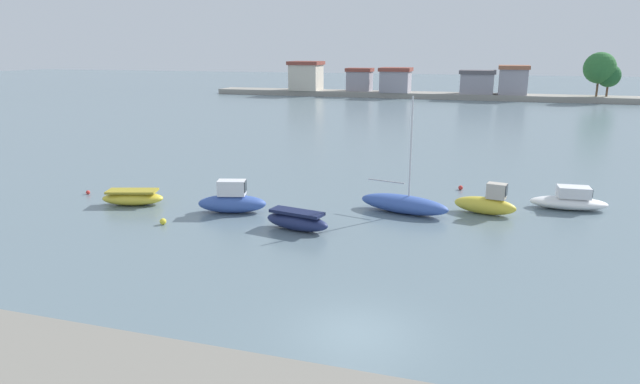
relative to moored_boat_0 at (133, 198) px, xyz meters
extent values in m
plane|color=slate|center=(16.83, -11.36, -0.45)|extent=(400.00, 400.00, 0.00)
ellipsoid|color=yellow|center=(0.00, 0.00, -0.05)|extent=(3.98, 2.47, 0.80)
cube|color=#A8952A|center=(0.00, 0.00, 0.42)|extent=(3.20, 2.03, 0.13)
ellipsoid|color=#3856A8|center=(6.53, 0.33, 0.07)|extent=(4.21, 2.46, 1.03)
cube|color=silver|center=(6.54, 0.33, 1.03)|extent=(1.74, 1.24, 0.88)
cube|color=black|center=(7.30, 0.55, 1.12)|extent=(0.28, 0.76, 0.62)
ellipsoid|color=navy|center=(11.23, -1.61, 0.00)|extent=(3.78, 1.79, 0.89)
cube|color=#161E41|center=(11.23, -1.61, 0.52)|extent=(3.03, 1.47, 0.16)
ellipsoid|color=#3856A8|center=(16.11, 3.16, 0.08)|extent=(5.57, 2.77, 1.05)
cylinder|color=silver|center=(16.40, 3.09, 3.46)|extent=(0.10, 0.10, 5.70)
cylinder|color=#B7B7BC|center=(15.00, 3.43, 1.31)|extent=(2.24, 0.62, 0.08)
ellipsoid|color=yellow|center=(20.61, 4.38, 0.05)|extent=(3.67, 1.79, 0.99)
cube|color=#BCB2A3|center=(21.19, 4.26, 0.98)|extent=(1.16, 0.87, 0.89)
cube|color=black|center=(21.71, 4.16, 1.07)|extent=(0.20, 0.61, 0.62)
ellipsoid|color=white|center=(25.37, 6.89, -0.08)|extent=(4.48, 1.97, 0.74)
cube|color=silver|center=(25.59, 6.90, 0.61)|extent=(1.88, 1.26, 0.64)
cube|color=black|center=(26.49, 6.96, 0.68)|extent=(0.15, 1.04, 0.45)
sphere|color=yellow|center=(3.97, -2.92, -0.27)|extent=(0.35, 0.35, 0.35)
sphere|color=red|center=(18.97, 9.69, -0.29)|extent=(0.31, 0.31, 0.31)
sphere|color=red|center=(-4.35, 1.26, -0.31)|extent=(0.26, 0.26, 0.26)
cube|color=gray|center=(16.83, 82.20, 0.07)|extent=(103.68, 6.21, 1.02)
cube|color=beige|center=(-16.23, 81.58, 3.13)|extent=(5.84, 5.45, 5.10)
cube|color=brown|center=(-16.23, 81.58, 6.03)|extent=(6.43, 5.99, 0.70)
cube|color=#99939E|center=(-5.28, 82.90, 2.48)|extent=(4.72, 3.70, 3.81)
cube|color=brown|center=(-5.28, 82.90, 4.74)|extent=(5.20, 4.07, 0.70)
cube|color=#99939E|center=(2.27, 81.42, 2.58)|extent=(5.51, 5.02, 4.01)
cube|color=brown|center=(2.27, 81.42, 4.94)|extent=(6.06, 5.52, 0.70)
cube|color=#99939E|center=(17.65, 81.92, 2.42)|extent=(6.03, 4.38, 3.68)
cube|color=#565156|center=(17.65, 81.92, 4.61)|extent=(6.63, 4.81, 0.70)
cube|color=#99939E|center=(24.04, 82.58, 2.87)|extent=(4.99, 5.40, 4.60)
cube|color=#995B42|center=(24.04, 82.58, 5.52)|extent=(5.49, 5.94, 0.70)
cylinder|color=brown|center=(39.97, 82.14, 1.60)|extent=(0.36, 0.36, 2.05)
sphere|color=#235B2D|center=(39.97, 82.14, 4.22)|extent=(3.99, 3.99, 3.99)
cylinder|color=brown|center=(38.28, 81.87, 1.99)|extent=(0.36, 0.36, 2.82)
sphere|color=#2D6B33|center=(38.28, 81.87, 5.58)|extent=(5.45, 5.45, 5.45)
camera|label=1|loc=(20.56, -27.68, 8.81)|focal=30.96mm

